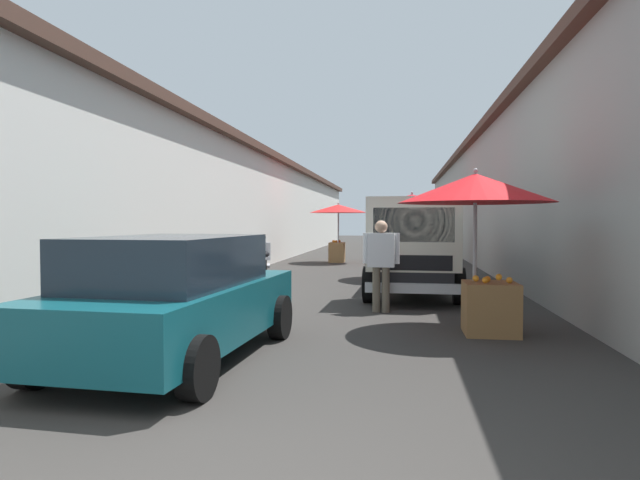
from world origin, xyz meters
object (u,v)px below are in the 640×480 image
fruit_stall_mid_lane (411,209)px  vendor_by_crates (381,259)px  plastic_stool (129,316)px  fruit_stall_far_left (338,216)px  delivery_truck (414,249)px  fruit_stall_near_right (416,217)px  fruit_stall_near_left (478,207)px  parked_scooter (265,260)px  hatchback_car (176,297)px

fruit_stall_mid_lane → vendor_by_crates: fruit_stall_mid_lane is taller
plastic_stool → fruit_stall_far_left: bearing=-5.2°
fruit_stall_mid_lane → delivery_truck: 3.99m
fruit_stall_near_right → plastic_stool: bearing=162.9°
fruit_stall_near_left → fruit_stall_near_right: size_ratio=1.00×
vendor_by_crates → parked_scooter: size_ratio=0.98×
vendor_by_crates → fruit_stall_near_left: bearing=-136.1°
fruit_stall_near_left → fruit_stall_far_left: fruit_stall_near_left is taller
fruit_stall_near_left → hatchback_car: size_ratio=0.60×
fruit_stall_far_left → fruit_stall_near_right: 3.01m
fruit_stall_far_left → plastic_stool: (-14.16, 1.28, -1.48)m
hatchback_car → parked_scooter: size_ratio=2.40×
vendor_by_crates → fruit_stall_far_left: bearing=10.2°
delivery_truck → vendor_by_crates: size_ratio=3.04×
fruit_stall_mid_lane → delivery_truck: size_ratio=0.50×
fruit_stall_mid_lane → delivery_truck: bearing=179.7°
parked_scooter → hatchback_car: bearing=-171.7°
vendor_by_crates → plastic_stool: 4.36m
fruit_stall_near_right → plastic_stool: size_ratio=5.52×
fruit_stall_mid_lane → vendor_by_crates: (-5.70, 0.64, -1.02)m
hatchback_car → parked_scooter: (10.11, 1.47, -0.29)m
plastic_stool → hatchback_car: bearing=-131.5°
fruit_stall_far_left → hatchback_car: 15.16m
delivery_truck → plastic_stool: (-4.56, 3.95, -0.71)m
delivery_truck → vendor_by_crates: (-1.82, 0.61, -0.10)m
fruit_stall_mid_lane → parked_scooter: fruit_stall_mid_lane is taller
fruit_stall_mid_lane → vendor_by_crates: bearing=173.6°
hatchback_car → fruit_stall_mid_lane: bearing=-17.1°
fruit_stall_near_left → vendor_by_crates: (1.51, 1.45, -0.89)m
fruit_stall_far_left → vendor_by_crates: (-11.41, -2.06, -0.86)m
fruit_stall_near_left → delivery_truck: 3.52m
plastic_stool → delivery_truck: bearing=-40.9°
hatchback_car → fruit_stall_far_left: bearing=-0.7°
delivery_truck → plastic_stool: delivery_truck is taller
delivery_truck → fruit_stall_near_right: bearing=-2.0°
vendor_by_crates → delivery_truck: bearing=-18.7°
fruit_stall_near_right → fruit_stall_near_left: bearing=-177.7°
fruit_stall_far_left → vendor_by_crates: 11.63m
parked_scooter → plastic_stool: 9.16m
fruit_stall_near_left → vendor_by_crates: 2.27m
fruit_stall_far_left → fruit_stall_near_left: bearing=-164.8°
fruit_stall_mid_lane → fruit_stall_near_right: bearing=-3.3°
fruit_stall_near_left → fruit_stall_far_left: size_ratio=1.02×
parked_scooter → fruit_stall_far_left: bearing=-18.4°
fruit_stall_mid_lane → vendor_by_crates: size_ratio=1.52×
delivery_truck → parked_scooter: (4.58, 4.33, -0.59)m
fruit_stall_near_left → vendor_by_crates: bearing=43.9°
hatchback_car → delivery_truck: 6.23m
vendor_by_crates → parked_scooter: 7.42m
fruit_stall_near_right → delivery_truck: bearing=178.0°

